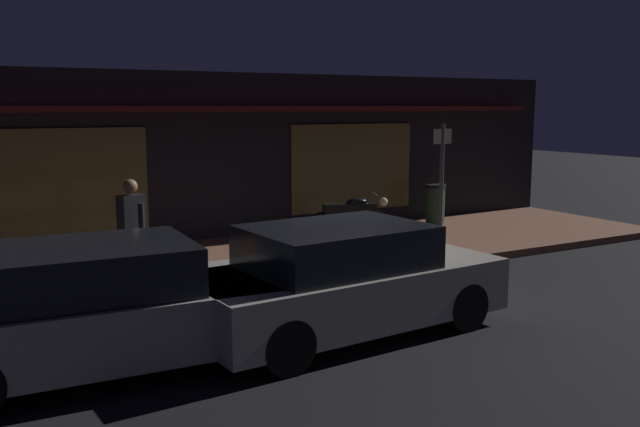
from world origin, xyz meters
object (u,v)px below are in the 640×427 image
object	(u,v)px
sign_post	(442,175)
parked_car_far	(343,280)
person_photographer	(132,231)
parked_car_near	(100,308)
motorcycle	(351,216)
trash_bin	(435,203)

from	to	relation	value
sign_post	parked_car_far	distance (m)	5.82
person_photographer	parked_car_near	xyz separation A→B (m)	(-1.05, -2.74, -0.32)
motorcycle	person_photographer	size ratio (longest dim) A/B	0.98
sign_post	parked_car_far	xyz separation A→B (m)	(-4.51, -3.59, -0.81)
motorcycle	trash_bin	world-z (taller)	motorcycle
trash_bin	parked_car_far	world-z (taller)	parked_car_far
person_photographer	trash_bin	xyz separation A→B (m)	(7.74, 2.36, -0.41)
parked_car_far	motorcycle	bearing A→B (deg)	56.99
parked_car_near	motorcycle	bearing A→B (deg)	36.09
motorcycle	parked_car_far	size ratio (longest dim) A/B	0.39
sign_post	parked_car_far	size ratio (longest dim) A/B	0.57
person_photographer	sign_post	xyz separation A→B (m)	(6.42, 0.57, 0.48)
person_photographer	motorcycle	bearing A→B (deg)	18.08
person_photographer	trash_bin	size ratio (longest dim) A/B	1.80
motorcycle	parked_car_near	size ratio (longest dim) A/B	0.39
trash_bin	parked_car_far	size ratio (longest dim) A/B	0.22
parked_car_near	parked_car_far	world-z (taller)	same
person_photographer	sign_post	distance (m)	6.46
person_photographer	sign_post	bearing A→B (deg)	5.03
person_photographer	trash_bin	bearing A→B (deg)	16.97
person_photographer	trash_bin	world-z (taller)	person_photographer
motorcycle	trash_bin	bearing A→B (deg)	15.01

